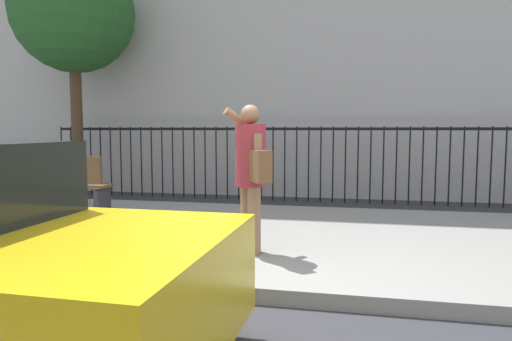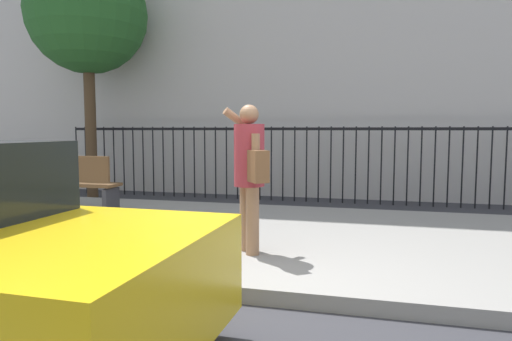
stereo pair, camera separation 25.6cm
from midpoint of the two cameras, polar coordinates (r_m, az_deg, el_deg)
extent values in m
plane|color=#333338|center=(4.19, 1.12, -16.40)|extent=(60.00, 60.00, 0.00)
cube|color=gray|center=(6.23, 5.91, -8.47)|extent=(28.00, 4.40, 0.15)
cube|color=black|center=(9.73, 9.33, 5.13)|extent=(12.00, 0.04, 0.06)
cylinder|color=black|center=(11.92, -20.80, 1.24)|extent=(0.03, 0.03, 1.60)
cylinder|color=black|center=(11.78, -19.79, 1.23)|extent=(0.03, 0.03, 1.60)
cylinder|color=black|center=(11.64, -18.75, 1.21)|extent=(0.03, 0.03, 1.60)
cylinder|color=black|center=(11.50, -17.69, 1.20)|extent=(0.03, 0.03, 1.60)
cylinder|color=black|center=(11.36, -16.60, 1.19)|extent=(0.03, 0.03, 1.60)
cylinder|color=black|center=(11.23, -15.49, 1.17)|extent=(0.03, 0.03, 1.60)
cylinder|color=black|center=(11.11, -14.35, 1.15)|extent=(0.03, 0.03, 1.60)
cylinder|color=black|center=(10.99, -13.18, 1.14)|extent=(0.03, 0.03, 1.60)
cylinder|color=black|center=(10.87, -11.99, 1.12)|extent=(0.03, 0.03, 1.60)
cylinder|color=black|center=(10.76, -10.77, 1.10)|extent=(0.03, 0.03, 1.60)
cylinder|color=black|center=(10.65, -9.53, 1.08)|extent=(0.03, 0.03, 1.60)
cylinder|color=black|center=(10.55, -8.27, 1.06)|extent=(0.03, 0.03, 1.60)
cylinder|color=black|center=(10.45, -6.98, 1.04)|extent=(0.03, 0.03, 1.60)
cylinder|color=black|center=(10.36, -5.66, 1.01)|extent=(0.03, 0.03, 1.60)
cylinder|color=black|center=(10.27, -4.33, 0.99)|extent=(0.03, 0.03, 1.60)
cylinder|color=black|center=(10.19, -2.97, 0.97)|extent=(0.03, 0.03, 1.60)
cylinder|color=black|center=(10.12, -1.59, 0.94)|extent=(0.03, 0.03, 1.60)
cylinder|color=black|center=(10.05, -0.20, 0.91)|extent=(0.03, 0.03, 1.60)
cylinder|color=black|center=(9.99, 1.22, 0.89)|extent=(0.03, 0.03, 1.60)
cylinder|color=black|center=(9.93, 2.65, 0.86)|extent=(0.03, 0.03, 1.60)
cylinder|color=black|center=(9.88, 4.10, 0.83)|extent=(0.03, 0.03, 1.60)
cylinder|color=black|center=(9.84, 5.56, 0.80)|extent=(0.03, 0.03, 1.60)
cylinder|color=black|center=(9.80, 7.04, 0.77)|extent=(0.03, 0.03, 1.60)
cylinder|color=black|center=(9.77, 8.52, 0.74)|extent=(0.03, 0.03, 1.60)
cylinder|color=black|center=(9.75, 10.01, 0.70)|extent=(0.03, 0.03, 1.60)
cylinder|color=black|center=(9.73, 11.51, 0.67)|extent=(0.03, 0.03, 1.60)
cylinder|color=black|center=(9.72, 13.01, 0.64)|extent=(0.03, 0.03, 1.60)
cylinder|color=black|center=(9.72, 14.52, 0.61)|extent=(0.03, 0.03, 1.60)
cylinder|color=black|center=(9.72, 16.02, 0.57)|extent=(0.03, 0.03, 1.60)
cylinder|color=black|center=(9.73, 17.52, 0.54)|extent=(0.03, 0.03, 1.60)
cylinder|color=black|center=(9.75, 19.02, 0.50)|extent=(0.03, 0.03, 1.60)
cylinder|color=black|center=(9.77, 20.52, 0.47)|extent=(0.03, 0.03, 1.60)
cylinder|color=black|center=(9.80, 22.00, 0.43)|extent=(0.03, 0.03, 1.60)
cylinder|color=black|center=(9.84, 23.47, 0.40)|extent=(0.03, 0.03, 1.60)
cylinder|color=black|center=(9.88, 24.94, 0.36)|extent=(0.03, 0.03, 1.60)
cylinder|color=black|center=(9.93, 26.39, 0.33)|extent=(0.03, 0.03, 1.60)
cylinder|color=black|center=(9.98, 27.82, 0.29)|extent=(0.03, 0.03, 1.60)
cylinder|color=black|center=(10.04, 29.24, 0.26)|extent=(0.03, 0.03, 1.60)
cylinder|color=black|center=(3.71, -11.56, -14.10)|extent=(0.64, 0.23, 0.64)
cylinder|color=#936B4C|center=(5.28, 0.17, -5.89)|extent=(0.15, 0.15, 0.76)
cylinder|color=#936B4C|center=(5.10, 1.00, -6.29)|extent=(0.15, 0.15, 0.76)
cylinder|color=#992D38|center=(5.10, 0.59, 1.92)|extent=(0.47, 0.47, 0.69)
sphere|color=#936B4C|center=(5.09, 0.59, 7.00)|extent=(0.21, 0.21, 0.21)
cylinder|color=#936B4C|center=(5.28, -0.22, 5.79)|extent=(0.44, 0.36, 0.38)
cylinder|color=#936B4C|center=(4.92, 1.45, 1.54)|extent=(0.09, 0.09, 0.53)
cube|color=black|center=(5.25, 0.59, 6.72)|extent=(0.05, 0.06, 0.15)
cube|color=brown|center=(4.87, 1.72, 0.54)|extent=(0.29, 0.32, 0.34)
cube|color=brown|center=(8.45, -20.81, -1.58)|extent=(1.60, 0.45, 0.05)
cube|color=brown|center=(8.27, -21.65, 0.20)|extent=(1.60, 0.06, 0.44)
cube|color=#333338|center=(8.91, -24.44, -3.00)|extent=(0.08, 0.41, 0.40)
cube|color=#333338|center=(8.10, -16.71, -3.52)|extent=(0.08, 0.41, 0.40)
cylinder|color=#4C3823|center=(10.97, -19.24, 5.59)|extent=(0.25, 0.25, 3.36)
sphere|color=#235623|center=(11.26, -19.61, 17.89)|extent=(2.62, 2.62, 2.62)
camera|label=1|loc=(0.13, -88.64, 0.12)|focal=32.20mm
camera|label=2|loc=(0.13, 91.36, -0.12)|focal=32.20mm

